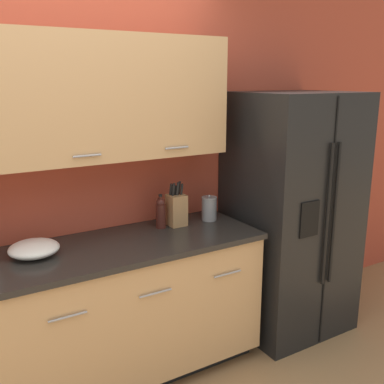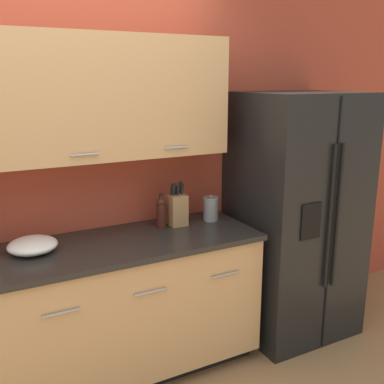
% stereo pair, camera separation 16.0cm
% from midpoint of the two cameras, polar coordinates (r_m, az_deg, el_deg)
% --- Properties ---
extents(wall_back, '(10.00, 0.39, 2.60)m').
position_cam_midpoint_polar(wall_back, '(2.83, -19.81, 4.11)').
color(wall_back, '#AD422D').
rests_on(wall_back, ground_plane).
extents(counter_unit, '(2.10, 0.64, 0.91)m').
position_cam_midpoint_polar(counter_unit, '(2.91, -13.73, -15.24)').
color(counter_unit, black).
rests_on(counter_unit, ground_plane).
extents(refrigerator, '(0.83, 0.74, 1.78)m').
position_cam_midpoint_polar(refrigerator, '(3.41, 11.16, -2.78)').
color(refrigerator, black).
rests_on(refrigerator, ground_plane).
extents(knife_block, '(0.11, 0.11, 0.30)m').
position_cam_midpoint_polar(knife_block, '(3.01, -3.50, -2.19)').
color(knife_block, '#A87A4C').
rests_on(knife_block, counter_unit).
extents(oil_bottle, '(0.07, 0.07, 0.23)m').
position_cam_midpoint_polar(oil_bottle, '(2.97, -5.54, -2.58)').
color(oil_bottle, '#3D1914').
rests_on(oil_bottle, counter_unit).
extents(steel_canister, '(0.11, 0.11, 0.18)m').
position_cam_midpoint_polar(steel_canister, '(3.12, 0.73, -2.11)').
color(steel_canister, gray).
rests_on(steel_canister, counter_unit).
extents(mixing_bowl, '(0.28, 0.28, 0.08)m').
position_cam_midpoint_polar(mixing_bowl, '(2.69, -21.06, -6.73)').
color(mixing_bowl, white).
rests_on(mixing_bowl, counter_unit).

